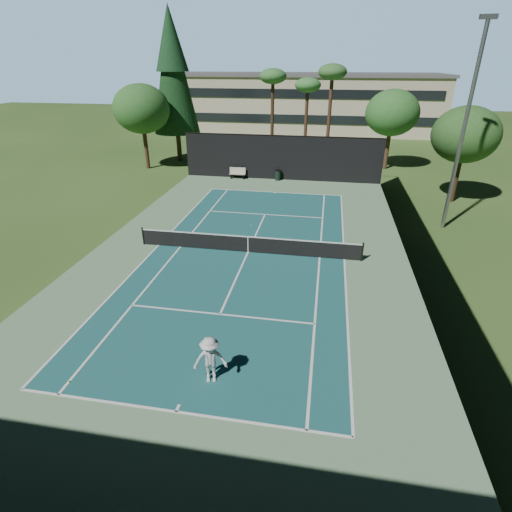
{
  "coord_description": "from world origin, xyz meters",
  "views": [
    {
      "loc": [
        4.08,
        -20.44,
        10.0
      ],
      "look_at": [
        1.0,
        -3.0,
        1.3
      ],
      "focal_mm": 28.0,
      "sensor_mm": 36.0,
      "label": 1
    }
  ],
  "objects_px": {
    "player": "(210,360)",
    "trash_bin": "(278,175)",
    "tennis_ball_a": "(69,382)",
    "tennis_ball_d": "(173,212)",
    "tennis_ball_c": "(299,243)",
    "park_bench": "(237,173)",
    "tennis_net": "(248,244)",
    "tennis_ball_b": "(251,225)"
  },
  "relations": [
    {
      "from": "tennis_net",
      "to": "tennis_ball_d",
      "type": "xyz_separation_m",
      "value": [
        -6.7,
        5.62,
        -0.52
      ]
    },
    {
      "from": "tennis_ball_d",
      "to": "trash_bin",
      "type": "height_order",
      "value": "trash_bin"
    },
    {
      "from": "tennis_ball_d",
      "to": "park_bench",
      "type": "distance_m",
      "value": 10.4
    },
    {
      "from": "tennis_ball_a",
      "to": "tennis_ball_d",
      "type": "bearing_deg",
      "value": 98.73
    },
    {
      "from": "tennis_ball_a",
      "to": "park_bench",
      "type": "bearing_deg",
      "value": 89.91
    },
    {
      "from": "tennis_ball_c",
      "to": "tennis_ball_d",
      "type": "relative_size",
      "value": 0.89
    },
    {
      "from": "player",
      "to": "tennis_ball_d",
      "type": "xyz_separation_m",
      "value": [
        -7.42,
        15.94,
        -0.86
      ]
    },
    {
      "from": "tennis_net",
      "to": "tennis_ball_a",
      "type": "relative_size",
      "value": 171.56
    },
    {
      "from": "player",
      "to": "tennis_ball_b",
      "type": "xyz_separation_m",
      "value": [
        -1.3,
        14.43,
        -0.86
      ]
    },
    {
      "from": "tennis_ball_a",
      "to": "park_bench",
      "type": "distance_m",
      "value": 26.95
    },
    {
      "from": "tennis_ball_a",
      "to": "tennis_ball_b",
      "type": "distance_m",
      "value": 15.79
    },
    {
      "from": "tennis_ball_a",
      "to": "tennis_net",
      "type": "bearing_deg",
      "value": 70.04
    },
    {
      "from": "tennis_net",
      "to": "player",
      "type": "relative_size",
      "value": 7.19
    },
    {
      "from": "tennis_ball_b",
      "to": "tennis_ball_a",
      "type": "bearing_deg",
      "value": -102.88
    },
    {
      "from": "trash_bin",
      "to": "park_bench",
      "type": "bearing_deg",
      "value": -179.04
    },
    {
      "from": "player",
      "to": "tennis_ball_c",
      "type": "height_order",
      "value": "player"
    },
    {
      "from": "tennis_ball_c",
      "to": "tennis_ball_b",
      "type": "bearing_deg",
      "value": 145.73
    },
    {
      "from": "tennis_ball_c",
      "to": "park_bench",
      "type": "relative_size",
      "value": 0.05
    },
    {
      "from": "tennis_ball_c",
      "to": "tennis_ball_d",
      "type": "distance_m",
      "value": 10.24
    },
    {
      "from": "tennis_ball_d",
      "to": "tennis_ball_b",
      "type": "bearing_deg",
      "value": -13.89
    },
    {
      "from": "tennis_ball_a",
      "to": "trash_bin",
      "type": "distance_m",
      "value": 27.29
    },
    {
      "from": "player",
      "to": "tennis_ball_c",
      "type": "distance_m",
      "value": 12.33
    },
    {
      "from": "tennis_ball_c",
      "to": "tennis_ball_d",
      "type": "height_order",
      "value": "tennis_ball_d"
    },
    {
      "from": "tennis_ball_d",
      "to": "trash_bin",
      "type": "relative_size",
      "value": 0.08
    },
    {
      "from": "trash_bin",
      "to": "tennis_ball_d",
      "type": "bearing_deg",
      "value": -122.57
    },
    {
      "from": "tennis_ball_a",
      "to": "trash_bin",
      "type": "relative_size",
      "value": 0.08
    },
    {
      "from": "tennis_ball_d",
      "to": "trash_bin",
      "type": "distance_m",
      "value": 12.0
    },
    {
      "from": "tennis_ball_b",
      "to": "tennis_ball_c",
      "type": "xyz_separation_m",
      "value": [
        3.38,
        -2.31,
        -0.0
      ]
    },
    {
      "from": "tennis_ball_a",
      "to": "tennis_ball_c",
      "type": "height_order",
      "value": "tennis_ball_a"
    },
    {
      "from": "tennis_net",
      "to": "player",
      "type": "distance_m",
      "value": 10.36
    },
    {
      "from": "player",
      "to": "trash_bin",
      "type": "height_order",
      "value": "player"
    },
    {
      "from": "tennis_ball_a",
      "to": "tennis_ball_d",
      "type": "xyz_separation_m",
      "value": [
        -2.6,
        16.91,
        0.0
      ]
    },
    {
      "from": "trash_bin",
      "to": "player",
      "type": "bearing_deg",
      "value": -87.88
    },
    {
      "from": "tennis_ball_c",
      "to": "trash_bin",
      "type": "relative_size",
      "value": 0.07
    },
    {
      "from": "tennis_net",
      "to": "park_bench",
      "type": "xyz_separation_m",
      "value": [
        -4.06,
        15.66,
        -0.01
      ]
    },
    {
      "from": "tennis_net",
      "to": "tennis_ball_c",
      "type": "bearing_deg",
      "value": 32.67
    },
    {
      "from": "tennis_ball_a",
      "to": "tennis_ball_c",
      "type": "xyz_separation_m",
      "value": [
        6.9,
        13.09,
        -0.0
      ]
    },
    {
      "from": "player",
      "to": "tennis_ball_d",
      "type": "height_order",
      "value": "player"
    },
    {
      "from": "tennis_net",
      "to": "player",
      "type": "bearing_deg",
      "value": -86.0
    },
    {
      "from": "tennis_net",
      "to": "tennis_ball_a",
      "type": "height_order",
      "value": "tennis_net"
    },
    {
      "from": "tennis_ball_a",
      "to": "trash_bin",
      "type": "xyz_separation_m",
      "value": [
        3.86,
        27.01,
        0.44
      ]
    },
    {
      "from": "player",
      "to": "trash_bin",
      "type": "distance_m",
      "value": 26.07
    }
  ]
}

